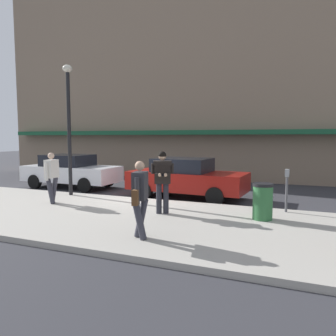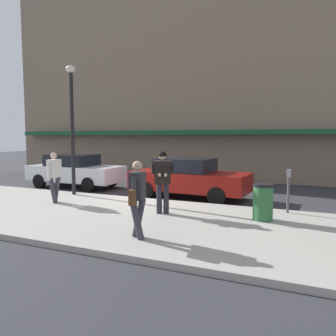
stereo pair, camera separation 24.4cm
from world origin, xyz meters
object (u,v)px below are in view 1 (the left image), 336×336
(parked_sedan_mid, at_px, (186,178))
(man_texting_on_phone, at_px, (162,175))
(trash_bin, at_px, (263,201))
(pedestrian_with_bag, at_px, (140,195))
(parked_sedan_near, at_px, (71,171))
(pedestrian_in_light_coat, at_px, (52,175))
(street_lamp_post, at_px, (69,116))
(parking_meter, at_px, (287,184))

(parked_sedan_mid, height_order, man_texting_on_phone, man_texting_on_phone)
(man_texting_on_phone, height_order, trash_bin, man_texting_on_phone)
(pedestrian_with_bag, bearing_deg, parked_sedan_near, 137.93)
(parked_sedan_near, bearing_deg, parked_sedan_mid, -4.23)
(pedestrian_in_light_coat, bearing_deg, trash_bin, 3.48)
(street_lamp_post, bearing_deg, pedestrian_in_light_coat, -72.90)
(parked_sedan_near, bearing_deg, parking_meter, -12.66)
(pedestrian_in_light_coat, bearing_deg, parking_meter, 12.19)
(pedestrian_in_light_coat, xyz_separation_m, parking_meter, (7.31, 1.58, -0.14))
(pedestrian_with_bag, bearing_deg, trash_bin, 50.15)
(parked_sedan_near, relative_size, street_lamp_post, 0.92)
(pedestrian_in_light_coat, distance_m, pedestrian_with_bag, 5.05)
(parked_sedan_mid, distance_m, man_texting_on_phone, 3.33)
(parked_sedan_near, bearing_deg, pedestrian_with_bag, -42.07)
(man_texting_on_phone, bearing_deg, pedestrian_in_light_coat, -179.74)
(street_lamp_post, height_order, parking_meter, street_lamp_post)
(parked_sedan_near, xyz_separation_m, parked_sedan_mid, (5.81, -0.43, 0.00))
(parked_sedan_near, bearing_deg, street_lamp_post, -51.44)
(parked_sedan_mid, height_order, trash_bin, parked_sedan_mid)
(pedestrian_with_bag, relative_size, parking_meter, 1.34)
(pedestrian_with_bag, distance_m, parking_meter, 4.83)
(street_lamp_post, xyz_separation_m, trash_bin, (7.23, -1.12, -2.51))
(parked_sedan_near, distance_m, pedestrian_with_bag, 9.03)
(parked_sedan_near, relative_size, parked_sedan_mid, 0.98)
(man_texting_on_phone, relative_size, pedestrian_with_bag, 1.06)
(pedestrian_in_light_coat, height_order, parking_meter, pedestrian_in_light_coat)
(parked_sedan_mid, distance_m, trash_bin, 4.29)
(man_texting_on_phone, height_order, pedestrian_in_light_coat, man_texting_on_phone)
(pedestrian_with_bag, bearing_deg, parked_sedan_mid, 99.00)
(man_texting_on_phone, height_order, parking_meter, man_texting_on_phone)
(pedestrian_in_light_coat, bearing_deg, parked_sedan_near, 120.79)
(pedestrian_with_bag, bearing_deg, parking_meter, 54.03)
(parked_sedan_near, height_order, street_lamp_post, street_lamp_post)
(parked_sedan_near, height_order, parking_meter, parked_sedan_near)
(parked_sedan_near, relative_size, pedestrian_with_bag, 2.65)
(parked_sedan_mid, xyz_separation_m, street_lamp_post, (-4.06, -1.76, 2.35))
(parking_meter, bearing_deg, parked_sedan_mid, 155.32)
(pedestrian_in_light_coat, distance_m, trash_bin, 6.79)
(parked_sedan_mid, bearing_deg, pedestrian_with_bag, -81.00)
(parked_sedan_near, relative_size, parking_meter, 3.55)
(man_texting_on_phone, relative_size, pedestrian_in_light_coat, 1.06)
(parking_meter, bearing_deg, man_texting_on_phone, -154.72)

